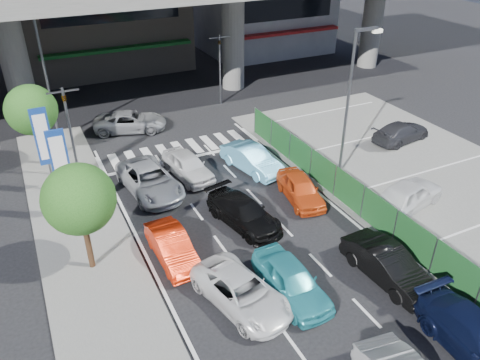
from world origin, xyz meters
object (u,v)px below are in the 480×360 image
minivan_navy_back (479,340)px  wagon_silver_front_left (150,180)px  hatch_black_mid_right (388,265)px  signboard_far (44,139)px  tree_near (79,199)px  traffic_cone (354,192)px  sedan_white_mid_left (241,292)px  crossing_wagon_silver (130,122)px  traffic_light_left (67,111)px  taxi_orange_right (301,189)px  traffic_light_right (220,52)px  sedan_white_front_mid (188,166)px  parked_sedan_white (408,195)px  parked_sedan_dgrey (401,132)px  street_lamp_left (47,65)px  street_lamp_right (352,93)px  kei_truck_front_right (252,159)px  taxi_orange_left (172,247)px  taxi_teal_mid (291,280)px  signboard_near (60,163)px  sedan_black_mid (244,213)px  tree_far (31,110)px

minivan_navy_back → wagon_silver_front_left: size_ratio=0.95×
hatch_black_mid_right → signboard_far: bearing=127.6°
tree_near → traffic_cone: 13.47m
sedan_white_mid_left → crossing_wagon_silver: 17.57m
traffic_light_left → taxi_orange_right: bearing=-36.7°
traffic_light_right → taxi_orange_right: size_ratio=1.38×
sedan_white_front_mid → crossing_wagon_silver: 7.64m
taxi_orange_right → parked_sedan_white: parked_sedan_white is taller
sedan_white_front_mid → parked_sedan_dgrey: bearing=-15.0°
tree_near → taxi_orange_right: 10.95m
street_lamp_left → parked_sedan_white: bearing=-48.9°
hatch_black_mid_right → sedan_white_front_mid: size_ratio=1.05×
traffic_light_left → sedan_white_front_mid: (5.49, -2.51, -3.25)m
street_lamp_right → kei_truck_front_right: 6.52m
minivan_navy_back → hatch_black_mid_right: 4.24m
street_lamp_right → taxi_orange_right: street_lamp_right is taller
taxi_orange_left → crossing_wagon_silver: (1.83, 13.91, 0.04)m
taxi_teal_mid → wagon_silver_front_left: (-2.65, 9.75, 0.00)m
sedan_white_front_mid → hatch_black_mid_right: bearing=-77.5°
traffic_light_right → kei_truck_front_right: size_ratio=1.24×
traffic_light_left → signboard_far: traffic_light_left is taller
tree_near → taxi_orange_left: 4.32m
street_lamp_right → wagon_silver_front_left: 11.38m
street_lamp_left → street_lamp_right: bearing=-41.6°
traffic_light_left → taxi_orange_right: (9.78, -7.28, -3.29)m
parked_sedan_dgrey → traffic_cone: (-6.92, -4.17, -0.27)m
signboard_near → sedan_black_mid: 8.58m
wagon_silver_front_left → traffic_cone: size_ratio=7.22×
minivan_navy_back → kei_truck_front_right: kei_truck_front_right is taller
tree_near → traffic_light_right: bearing=50.2°
taxi_teal_mid → street_lamp_left: bearing=106.1°
wagon_silver_front_left → taxi_teal_mid: bearing=-80.7°
taxi_orange_left → traffic_light_left: bearing=103.4°
sedan_black_mid → taxi_orange_right: 3.60m
tree_far → parked_sedan_white: 20.38m
taxi_orange_right → crossing_wagon_silver: size_ratio=0.80×
taxi_teal_mid → hatch_black_mid_right: same height
taxi_orange_right → crossing_wagon_silver: crossing_wagon_silver is taller
traffic_light_left → signboard_near: (-1.00, -4.01, -0.87)m
tree_near → sedan_white_mid_left: bearing=-44.3°
signboard_far → crossing_wagon_silver: (5.63, 6.03, -2.41)m
wagon_silver_front_left → traffic_cone: bearing=-35.7°
tree_far → taxi_teal_mid: bearing=-64.3°
taxi_teal_mid → parked_sedan_dgrey: taxi_teal_mid is taller
hatch_black_mid_right → parked_sedan_white: 5.63m
traffic_light_right → street_lamp_right: bearing=-82.7°
sedan_white_mid_left → sedan_black_mid: (2.39, 4.62, 0.02)m
street_lamp_right → traffic_light_left: bearing=155.8°
tree_far → crossing_wagon_silver: size_ratio=1.01×
hatch_black_mid_right → taxi_orange_right: (0.08, 6.54, -0.05)m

